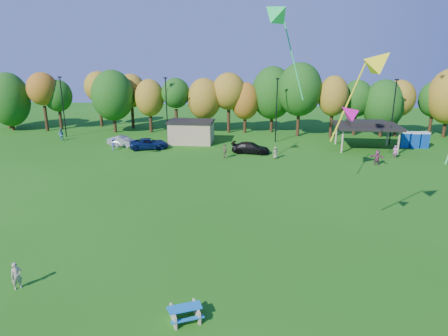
# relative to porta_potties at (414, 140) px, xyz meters

# --- Properties ---
(ground) EXTENTS (160.00, 160.00, 0.00)m
(ground) POSITION_rel_porta_potties_xyz_m (-20.78, -38.57, -1.10)
(ground) COLOR #19600F
(ground) RESTS_ON ground
(tree_line) EXTENTS (93.57, 10.55, 11.15)m
(tree_line) POSITION_rel_porta_potties_xyz_m (-21.81, 6.95, 4.82)
(tree_line) COLOR black
(tree_line) RESTS_ON ground
(lamp_posts) EXTENTS (64.50, 0.25, 9.09)m
(lamp_posts) POSITION_rel_porta_potties_xyz_m (-18.78, 1.43, 3.80)
(lamp_posts) COLOR black
(lamp_posts) RESTS_ON ground
(utility_building) EXTENTS (6.30, 4.30, 3.25)m
(utility_building) POSITION_rel_porta_potties_xyz_m (-30.78, -0.57, 0.54)
(utility_building) COLOR tan
(utility_building) RESTS_ON ground
(pavilion) EXTENTS (8.20, 6.20, 3.77)m
(pavilion) POSITION_rel_porta_potties_xyz_m (-6.78, -1.57, 2.13)
(pavilion) COLOR tan
(pavilion) RESTS_ON ground
(porta_potties) EXTENTS (3.75, 1.32, 2.18)m
(porta_potties) POSITION_rel_porta_potties_xyz_m (0.00, 0.00, 0.00)
(porta_potties) COLOR #0B3B98
(porta_potties) RESTS_ON ground
(picnic_table) EXTENTS (2.05, 1.91, 0.71)m
(picnic_table) POSITION_rel_porta_potties_xyz_m (-23.70, -39.28, -0.69)
(picnic_table) COLOR tan
(picnic_table) RESTS_ON ground
(kite_flyer) EXTENTS (0.68, 0.68, 1.59)m
(kite_flyer) POSITION_rel_porta_potties_xyz_m (-33.55, -37.68, -0.30)
(kite_flyer) COLOR tan
(kite_flyer) RESTS_ON ground
(car_a) EXTENTS (4.05, 1.75, 1.36)m
(car_a) POSITION_rel_porta_potties_xyz_m (-39.40, -3.73, -0.42)
(car_a) COLOR white
(car_a) RESTS_ON ground
(car_b) EXTENTS (4.52, 2.59, 1.41)m
(car_b) POSITION_rel_porta_potties_xyz_m (-39.88, -3.73, -0.39)
(car_b) COLOR gray
(car_b) RESTS_ON ground
(car_c) EXTENTS (5.68, 3.98, 1.44)m
(car_c) POSITION_rel_porta_potties_xyz_m (-35.79, -4.75, -0.38)
(car_c) COLOR #0D1D4F
(car_c) RESTS_ON ground
(car_d) EXTENTS (5.09, 2.57, 1.42)m
(car_d) POSITION_rel_porta_potties_xyz_m (-22.04, -5.63, -0.39)
(car_d) COLOR black
(car_d) RESTS_ON ground
(far_person_0) EXTENTS (0.99, 1.13, 1.83)m
(far_person_0) POSITION_rel_porta_potties_xyz_m (-25.11, -8.44, -0.18)
(far_person_0) COLOR olive
(far_person_0) RESTS_ON ground
(far_person_1) EXTENTS (0.89, 1.20, 1.65)m
(far_person_1) POSITION_rel_porta_potties_xyz_m (-40.30, -6.03, -0.27)
(far_person_1) COLOR #4A4DA4
(far_person_1) RESTS_ON ground
(far_person_2) EXTENTS (0.70, 0.66, 1.61)m
(far_person_2) POSITION_rel_porta_potties_xyz_m (-4.21, -6.03, -0.29)
(far_person_2) COLOR #CB5FA7
(far_person_2) RESTS_ON ground
(far_person_3) EXTENTS (0.98, 0.84, 1.76)m
(far_person_3) POSITION_rel_porta_potties_xyz_m (-50.18, -1.16, -0.22)
(far_person_3) COLOR teal
(far_person_3) RESTS_ON ground
(far_person_4) EXTENTS (0.82, 0.62, 1.53)m
(far_person_4) POSITION_rel_porta_potties_xyz_m (-18.91, -7.96, -0.33)
(far_person_4) COLOR #757D55
(far_person_4) RESTS_ON ground
(far_person_5) EXTENTS (1.73, 1.00, 1.77)m
(far_person_5) POSITION_rel_porta_potties_xyz_m (-7.23, -9.53, -0.21)
(far_person_5) COLOR #853759
(far_person_5) RESTS_ON ground
(kite_3) EXTENTS (3.44, 1.69, 5.59)m
(kite_3) POSITION_rel_porta_potties_xyz_m (-13.92, -32.45, 11.15)
(kite_3) COLOR yellow
(kite_11) EXTENTS (1.45, 1.17, 1.34)m
(kite_11) POSITION_rel_porta_potties_xyz_m (-15.42, -32.44, 8.35)
(kite_11) COLOR #DB0C90
(kite_13) EXTENTS (4.09, 3.58, 7.64)m
(kite_13) POSITION_rel_porta_potties_xyz_m (-19.78, -24.37, 14.37)
(kite_13) COLOR #1BD054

